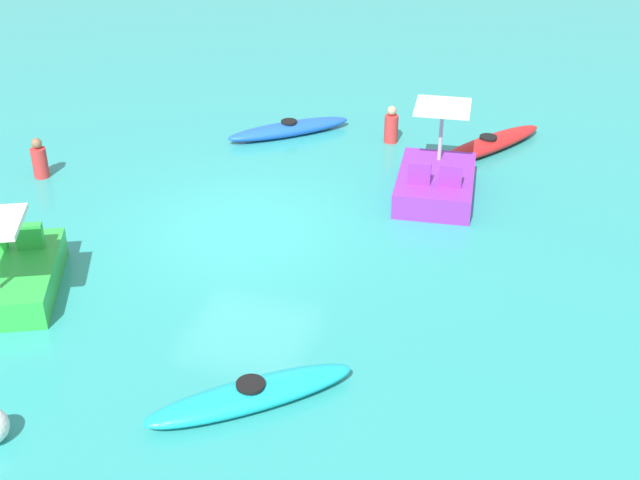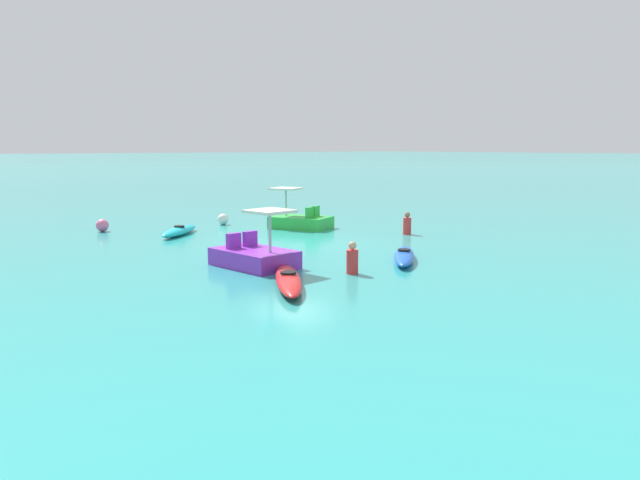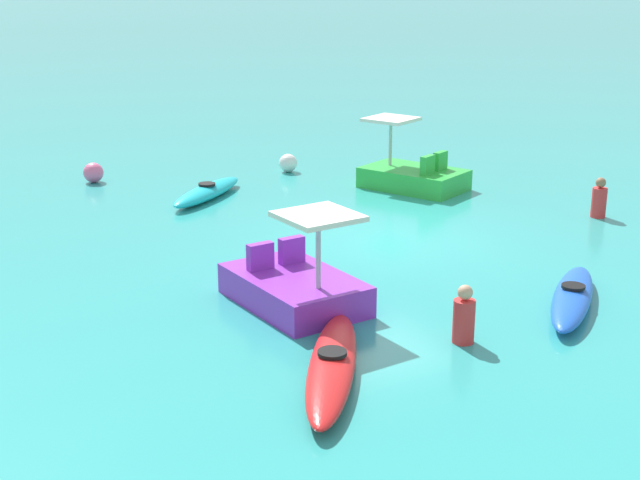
% 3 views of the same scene
% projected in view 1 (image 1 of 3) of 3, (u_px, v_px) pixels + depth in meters
% --- Properties ---
extents(ground_plane, '(600.00, 600.00, 0.00)m').
position_uv_depth(ground_plane, '(243.00, 227.00, 15.59)').
color(ground_plane, teal).
extents(kayak_cyan, '(2.44, 2.62, 0.37)m').
position_uv_depth(kayak_cyan, '(251.00, 395.00, 11.12)').
color(kayak_cyan, '#19B7C6').
rests_on(kayak_cyan, ground_plane).
extents(kayak_blue, '(2.50, 2.64, 0.37)m').
position_uv_depth(kayak_blue, '(289.00, 129.00, 19.50)').
color(kayak_blue, blue).
rests_on(kayak_blue, ground_plane).
extents(kayak_red, '(3.30, 2.38, 0.37)m').
position_uv_depth(kayak_red, '(487.00, 145.00, 18.66)').
color(kayak_red, red).
rests_on(kayak_red, ground_plane).
extents(pedal_boat_purple, '(2.59, 1.78, 1.68)m').
position_uv_depth(pedal_boat_purple, '(436.00, 180.00, 16.62)').
color(pedal_boat_purple, purple).
rests_on(pedal_boat_purple, ground_plane).
extents(pedal_boat_green, '(2.81, 2.40, 1.68)m').
position_uv_depth(pedal_boat_green, '(9.00, 274.00, 13.47)').
color(pedal_boat_green, green).
rests_on(pedal_boat_green, ground_plane).
extents(person_near_shore, '(0.45, 0.45, 0.88)m').
position_uv_depth(person_near_shore, '(39.00, 160.00, 17.36)').
color(person_near_shore, red).
rests_on(person_near_shore, ground_plane).
extents(person_by_kayaks, '(0.41, 0.41, 0.88)m').
position_uv_depth(person_by_kayaks, '(391.00, 126.00, 19.04)').
color(person_by_kayaks, red).
rests_on(person_by_kayaks, ground_plane).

